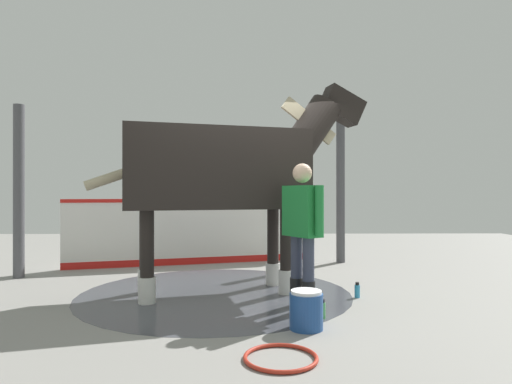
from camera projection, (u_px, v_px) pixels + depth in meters
The scene contains 11 objects.
ground_plane at pixel (246, 293), 5.61m from camera, with size 16.00×16.00×0.02m, color gray.
wet_patch at pixel (216, 293), 5.55m from camera, with size 3.44×3.44×0.00m, color #42444C.
barrier_wall at pixel (192, 234), 7.81m from camera, with size 4.23×1.22×1.18m.
roof_post_near at pixel (341, 191), 8.03m from camera, with size 0.16×0.16×2.62m, color #4C4C51.
roof_post_far at pixel (19, 191), 6.56m from camera, with size 0.16×0.16×2.62m, color #4C4C51.
horse at pixel (225, 171), 5.59m from camera, with size 3.60×1.55×2.77m.
handler at pixel (302, 225), 4.84m from camera, with size 0.43×0.57×1.61m.
wash_bucket at pixel (306, 310), 4.09m from camera, with size 0.32×0.32×0.36m.
bottle_shampoo at pixel (357, 291), 5.32m from camera, with size 0.06×0.06×0.19m.
bottle_spray at pixel (323, 310), 4.43m from camera, with size 0.06×0.06×0.20m.
hose_coil at pixel (281, 357), 3.34m from camera, with size 0.58×0.58×0.03m, color #B72D1E.
Camera 1 is at (0.06, -5.61, 1.29)m, focal length 30.49 mm.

